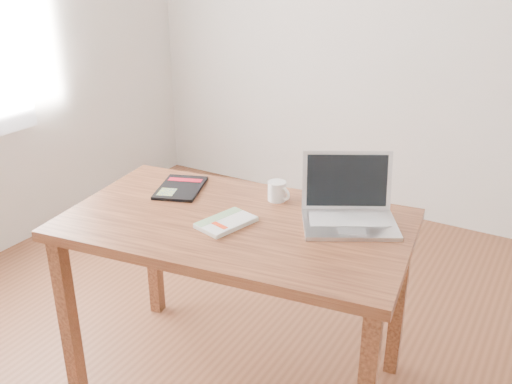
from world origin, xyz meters
The scene contains 6 objects.
room centered at (-0.07, 0.00, 1.36)m, with size 4.04×4.04×2.70m.
desk centered at (-0.19, 0.07, 0.66)m, with size 1.36×0.89×0.75m.
white_guidebook centered at (-0.20, 0.02, 0.76)m, with size 0.17×0.23×0.02m.
black_guidebook centered at (-0.54, 0.20, 0.76)m, with size 0.25×0.30×0.01m.
laptop centered at (0.17, 0.27, 0.80)m, with size 0.43×0.40×0.23m.
coffee_mug centered at (-0.14, 0.30, 0.79)m, with size 0.10×0.07×0.08m.
Camera 1 is at (0.83, -1.53, 1.68)m, focal length 40.00 mm.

